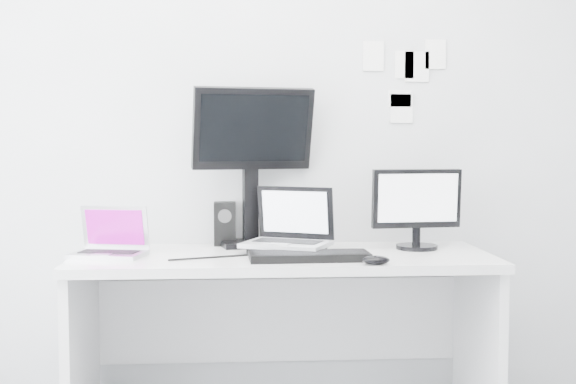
% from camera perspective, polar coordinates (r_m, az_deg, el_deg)
% --- Properties ---
extents(back_wall, '(3.60, 0.00, 3.60)m').
position_cam_1_polar(back_wall, '(3.62, -0.71, 5.95)').
color(back_wall, silver).
rests_on(back_wall, ground).
extents(desk, '(1.80, 0.70, 0.73)m').
position_cam_1_polar(desk, '(3.38, -0.37, -10.79)').
color(desk, silver).
rests_on(desk, ground).
extents(macbook, '(0.34, 0.28, 0.22)m').
position_cam_1_polar(macbook, '(3.29, -13.38, -2.84)').
color(macbook, '#B0B0B4').
rests_on(macbook, desk).
extents(speaker, '(0.13, 0.13, 0.20)m').
position_cam_1_polar(speaker, '(3.57, -4.75, -2.38)').
color(speaker, black).
rests_on(speaker, desk).
extents(dell_laptop, '(0.44, 0.40, 0.30)m').
position_cam_1_polar(dell_laptop, '(3.30, -0.13, -2.07)').
color(dell_laptop, '#9EA0A4').
rests_on(dell_laptop, desk).
extents(rear_monitor, '(0.58, 0.31, 0.75)m').
position_cam_1_polar(rear_monitor, '(3.51, -2.72, 2.03)').
color(rear_monitor, black).
rests_on(rear_monitor, desk).
extents(samsung_monitor, '(0.43, 0.23, 0.38)m').
position_cam_1_polar(samsung_monitor, '(3.47, 9.67, -1.17)').
color(samsung_monitor, black).
rests_on(samsung_monitor, desk).
extents(keyboard, '(0.50, 0.19, 0.03)m').
position_cam_1_polar(keyboard, '(3.13, 1.61, -4.83)').
color(keyboard, black).
rests_on(keyboard, desk).
extents(mouse, '(0.11, 0.07, 0.04)m').
position_cam_1_polar(mouse, '(3.04, 6.62, -5.10)').
color(mouse, black).
rests_on(mouse, desk).
extents(wall_note_0, '(0.10, 0.00, 0.14)m').
position_cam_1_polar(wall_note_0, '(3.68, 6.41, 10.10)').
color(wall_note_0, white).
rests_on(wall_note_0, back_wall).
extents(wall_note_1, '(0.09, 0.00, 0.13)m').
position_cam_1_polar(wall_note_1, '(3.71, 8.72, 9.42)').
color(wall_note_1, white).
rests_on(wall_note_1, back_wall).
extents(wall_note_2, '(0.10, 0.00, 0.14)m').
position_cam_1_polar(wall_note_2, '(3.75, 11.01, 10.10)').
color(wall_note_2, white).
rests_on(wall_note_2, back_wall).
extents(wall_note_3, '(0.11, 0.00, 0.08)m').
position_cam_1_polar(wall_note_3, '(3.69, 8.39, 6.96)').
color(wall_note_3, white).
rests_on(wall_note_3, back_wall).
extents(wall_note_4, '(0.11, 0.00, 0.14)m').
position_cam_1_polar(wall_note_4, '(3.69, 8.51, 6.22)').
color(wall_note_4, white).
rests_on(wall_note_4, back_wall).
extents(wall_note_5, '(0.12, 0.00, 0.14)m').
position_cam_1_polar(wall_note_5, '(3.72, 9.64, 9.26)').
color(wall_note_5, white).
rests_on(wall_note_5, back_wall).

